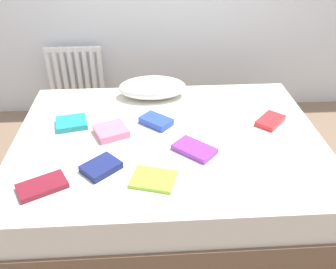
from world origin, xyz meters
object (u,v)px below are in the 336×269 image
object	(u,v)px
textbook_teal	(72,123)
textbook_pink	(111,131)
textbook_navy	(101,167)
textbook_blue	(156,121)
bed	(168,167)
radiator	(76,77)
textbook_red	(270,121)
textbook_maroon	(42,186)
textbook_lime	(153,179)
pillow	(152,88)
textbook_purple	(194,149)

from	to	relation	value
textbook_teal	textbook_pink	world-z (taller)	textbook_pink
textbook_pink	textbook_navy	bearing A→B (deg)	-118.14
textbook_pink	textbook_blue	bearing A→B (deg)	-3.23
textbook_blue	textbook_pink	bearing A→B (deg)	-118.70
bed	textbook_pink	world-z (taller)	textbook_pink
radiator	textbook_pink	size ratio (longest dim) A/B	2.96
textbook_red	textbook_pink	distance (m)	1.07
bed	textbook_pink	size ratio (longest dim) A/B	10.31
textbook_navy	textbook_blue	world-z (taller)	textbook_blue
bed	textbook_navy	distance (m)	0.58
textbook_maroon	textbook_lime	size ratio (longest dim) A/B	1.07
pillow	bed	bearing A→B (deg)	-81.20
bed	radiator	size ratio (longest dim) A/B	3.48
textbook_lime	textbook_teal	bearing A→B (deg)	147.84
textbook_purple	textbook_pink	bearing A→B (deg)	-160.69
textbook_purple	textbook_maroon	bearing A→B (deg)	-118.96
radiator	textbook_navy	xyz separation A→B (m)	(0.38, -1.52, 0.13)
bed	textbook_purple	bearing A→B (deg)	-50.79
textbook_pink	textbook_purple	bearing A→B (deg)	-46.69
radiator	textbook_red	world-z (taller)	radiator
radiator	textbook_lime	xyz separation A→B (m)	(0.67, -1.63, 0.12)
textbook_pink	bed	bearing A→B (deg)	-30.22
bed	textbook_navy	size ratio (longest dim) A/B	10.07
radiator	pillow	world-z (taller)	radiator
bed	textbook_teal	xyz separation A→B (m)	(-0.64, 0.17, 0.27)
radiator	textbook_blue	xyz separation A→B (m)	(0.71, -1.05, 0.13)
textbook_navy	bed	bearing A→B (deg)	-3.49
bed	textbook_blue	world-z (taller)	textbook_blue
textbook_lime	textbook_teal	size ratio (longest dim) A/B	1.16
textbook_navy	textbook_pink	xyz separation A→B (m)	(0.03, 0.36, 0.00)
radiator	textbook_lime	distance (m)	1.77
textbook_teal	textbook_red	bearing A→B (deg)	-14.57
textbook_navy	textbook_lime	size ratio (longest dim) A/B	0.85
textbook_teal	textbook_pink	distance (m)	0.30
textbook_navy	textbook_pink	bearing A→B (deg)	42.93
radiator	textbook_blue	bearing A→B (deg)	-56.05
pillow	textbook_purple	size ratio (longest dim) A/B	2.08
bed	radiator	distance (m)	1.44
textbook_navy	textbook_maroon	size ratio (longest dim) A/B	0.80
textbook_red	textbook_teal	size ratio (longest dim) A/B	1.05
radiator	textbook_maroon	xyz separation A→B (m)	(0.09, -1.66, 0.12)
pillow	textbook_blue	size ratio (longest dim) A/B	2.51
textbook_red	pillow	bearing A→B (deg)	103.19
bed	textbook_blue	distance (m)	0.32
textbook_blue	textbook_lime	distance (m)	0.58
textbook_red	textbook_lime	bearing A→B (deg)	166.66
bed	textbook_purple	distance (m)	0.35
pillow	textbook_teal	bearing A→B (deg)	-144.88
pillow	textbook_red	world-z (taller)	pillow
textbook_maroon	textbook_red	bearing A→B (deg)	-5.81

